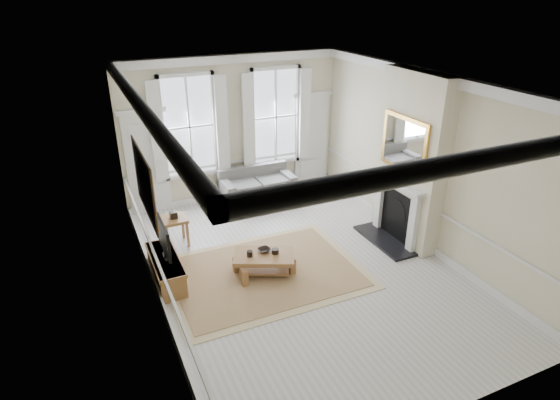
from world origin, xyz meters
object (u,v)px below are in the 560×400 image
tv_stand (166,269)px  sofa (257,187)px  coffee_table (264,258)px  side_table (174,223)px

tv_stand → sofa: bearing=42.6°
sofa → tv_stand: sofa is taller
sofa → coffee_table: bearing=-109.3°
side_table → tv_stand: size_ratio=0.44×
sofa → side_table: sofa is taller
sofa → side_table: 2.58m
sofa → side_table: bearing=-150.9°
sofa → tv_stand: size_ratio=1.31×
coffee_table → tv_stand: tv_stand is taller
coffee_table → sofa: bearing=95.4°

